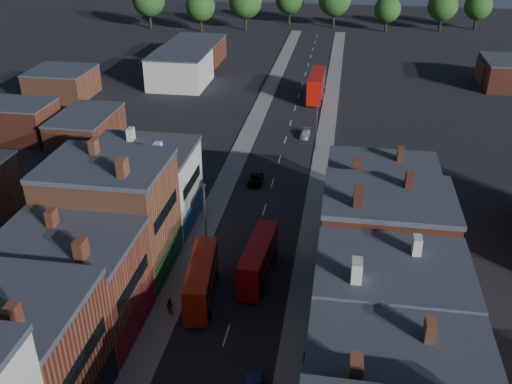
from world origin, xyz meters
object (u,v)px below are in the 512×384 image
(bus_1, at_px, (258,259))
(ped_1, at_px, (170,306))
(bus_0, at_px, (201,280))
(ped_3, at_px, (304,358))
(car_3, at_px, (305,134))
(car_2, at_px, (255,179))
(bus_2, at_px, (316,85))

(bus_1, relative_size, ped_1, 5.92)
(bus_0, relative_size, ped_3, 6.53)
(bus_0, distance_m, car_3, 45.38)
(car_2, height_order, car_3, car_2)
(ped_1, bearing_deg, bus_1, -115.71)
(bus_1, height_order, car_2, bus_1)
(ped_3, bearing_deg, car_3, 2.39)
(car_2, bearing_deg, ped_3, -77.28)
(bus_0, distance_m, ped_1, 4.00)
(bus_1, relative_size, car_2, 2.31)
(bus_1, xyz_separation_m, bus_2, (2.00, 60.96, 0.51))
(ped_1, bearing_deg, bus_0, -110.92)
(car_2, relative_size, ped_3, 2.79)
(bus_0, relative_size, ped_1, 5.99)
(car_3, bearing_deg, bus_1, -89.69)
(bus_2, height_order, ped_1, bus_2)
(car_2, height_order, ped_1, ped_1)
(bus_2, xyz_separation_m, car_2, (-5.87, -39.02, -2.19))
(bus_2, bearing_deg, ped_3, -85.72)
(bus_2, relative_size, car_3, 3.22)
(bus_2, height_order, ped_3, bus_2)
(ped_1, height_order, ped_3, ped_1)
(car_2, distance_m, ped_1, 29.52)
(bus_1, relative_size, ped_3, 6.45)
(bus_1, distance_m, car_2, 22.34)
(bus_1, distance_m, bus_2, 61.00)
(car_2, xyz_separation_m, ped_1, (-3.58, -29.30, 0.36))
(bus_0, relative_size, car_2, 2.34)
(car_2, xyz_separation_m, ped_3, (9.76, -34.10, 0.29))
(bus_0, bearing_deg, ped_3, -41.77)
(bus_1, height_order, ped_1, bus_1)
(bus_1, distance_m, car_3, 40.45)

